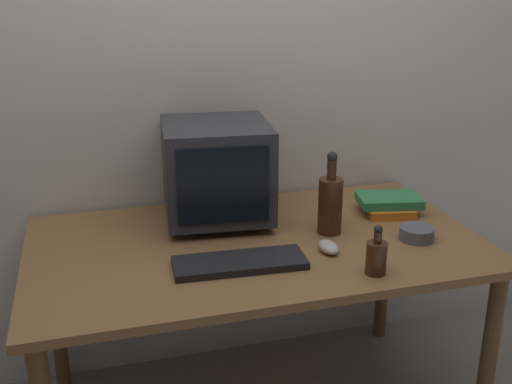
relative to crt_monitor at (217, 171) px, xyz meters
name	(u,v)px	position (x,y,z in m)	size (l,w,h in m)	color
back_wall	(221,70)	(0.09, 0.28, 0.32)	(4.00, 0.08, 2.50)	silver
desk	(256,262)	(0.09, -0.22, -0.27)	(1.55, 0.88, 0.73)	olive
crt_monitor	(217,171)	(0.00, 0.00, 0.00)	(0.42, 0.42, 0.37)	#333338
keyboard	(240,263)	(-0.02, -0.40, -0.18)	(0.42, 0.15, 0.02)	black
computer_mouse	(328,247)	(0.29, -0.38, -0.17)	(0.06, 0.10, 0.04)	beige
bottle_tall	(330,203)	(0.36, -0.22, -0.08)	(0.09, 0.09, 0.30)	#472314
bottle_short	(376,256)	(0.37, -0.56, -0.13)	(0.06, 0.06, 0.16)	#472314
book_stack	(389,204)	(0.65, -0.11, -0.16)	(0.26, 0.21, 0.07)	orange
cd_spindle	(417,233)	(0.63, -0.36, -0.17)	(0.12, 0.12, 0.04)	#595B66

